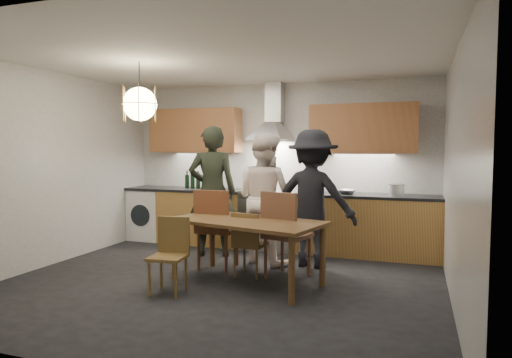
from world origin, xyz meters
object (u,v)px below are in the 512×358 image
(person_right, at_px, (312,198))
(wine_bottles, at_px, (201,180))
(mixing_bowl, at_px, (347,192))
(person_mid, at_px, (264,198))
(stock_pot, at_px, (396,190))
(dining_table, at_px, (246,227))
(chair_back_left, at_px, (215,224))
(chair_front, at_px, (171,249))
(person_left, at_px, (212,191))

(person_right, bearing_deg, wine_bottles, -19.39)
(person_right, xyz_separation_m, mixing_bowl, (0.33, 0.82, 0.02))
(person_mid, height_order, mixing_bowl, person_mid)
(stock_pot, relative_size, wine_bottles, 0.38)
(person_mid, bearing_deg, stock_pot, -132.94)
(dining_table, xyz_separation_m, person_mid, (-0.11, 0.99, 0.23))
(chair_back_left, relative_size, mixing_bowl, 3.83)
(dining_table, distance_m, stock_pot, 2.45)
(chair_back_left, height_order, chair_front, chair_back_left)
(person_mid, height_order, wine_bottles, person_mid)
(chair_back_left, xyz_separation_m, wine_bottles, (-0.93, 1.47, 0.45))
(chair_front, height_order, wine_bottles, wine_bottles)
(dining_table, height_order, person_mid, person_mid)
(person_right, relative_size, stock_pot, 8.24)
(stock_pot, bearing_deg, dining_table, -130.64)
(dining_table, bearing_deg, person_left, 144.52)
(chair_front, height_order, person_right, person_right)
(chair_back_left, bearing_deg, person_right, -152.62)
(wine_bottles, bearing_deg, person_left, -53.72)
(person_mid, distance_m, mixing_bowl, 1.30)
(dining_table, xyz_separation_m, stock_pot, (1.58, 1.84, 0.32))
(dining_table, relative_size, chair_front, 2.35)
(dining_table, relative_size, chair_back_left, 1.84)
(dining_table, relative_size, stock_pot, 8.70)
(chair_back_left, distance_m, person_mid, 0.81)
(mixing_bowl, bearing_deg, chair_front, -123.11)
(person_mid, relative_size, mixing_bowl, 6.52)
(person_left, height_order, person_right, person_left)
(dining_table, height_order, person_left, person_left)
(stock_pot, xyz_separation_m, wine_bottles, (-3.09, 0.02, 0.07))
(chair_front, bearing_deg, person_mid, 63.52)
(dining_table, xyz_separation_m, person_left, (-0.95, 1.10, 0.29))
(mixing_bowl, xyz_separation_m, stock_pot, (0.70, 0.02, 0.04))
(dining_table, height_order, chair_back_left, chair_back_left)
(mixing_bowl, bearing_deg, person_mid, -140.09)
(chair_back_left, height_order, stock_pot, stock_pot)
(stock_pot, bearing_deg, chair_back_left, -146.22)
(person_mid, distance_m, person_right, 0.67)
(chair_back_left, xyz_separation_m, person_left, (-0.36, 0.70, 0.35))
(person_mid, bearing_deg, person_right, -157.85)
(person_mid, distance_m, stock_pot, 1.90)
(person_right, bearing_deg, person_left, -0.21)
(person_mid, height_order, stock_pot, person_mid)
(chair_front, xyz_separation_m, stock_pot, (2.26, 2.41, 0.51))
(chair_front, bearing_deg, person_right, 45.54)
(chair_back_left, distance_m, person_right, 1.33)
(wine_bottles, bearing_deg, chair_back_left, -57.81)
(mixing_bowl, bearing_deg, person_right, -112.33)
(dining_table, relative_size, person_left, 1.01)
(stock_pot, bearing_deg, chair_front, -133.10)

